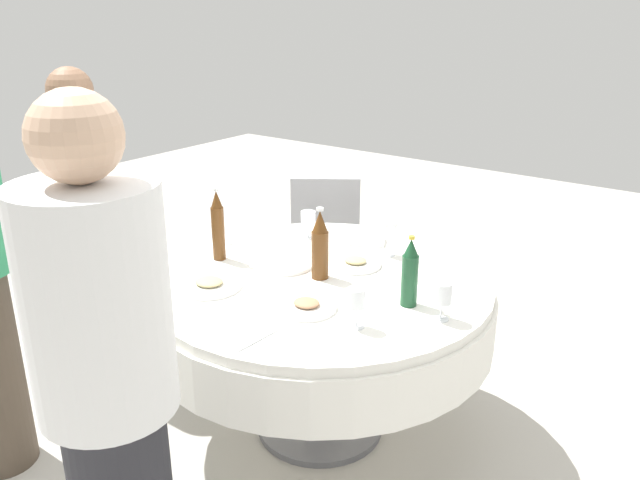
# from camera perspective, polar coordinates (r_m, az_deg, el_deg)

# --- Properties ---
(ground_plane) EXTENTS (10.00, 10.00, 0.00)m
(ground_plane) POSITION_cam_1_polar(r_m,az_deg,el_deg) (3.03, 0.00, -16.29)
(ground_plane) COLOR #B7B2A8
(dining_table) EXTENTS (1.44, 1.44, 0.74)m
(dining_table) POSITION_cam_1_polar(r_m,az_deg,el_deg) (2.72, 0.00, -6.19)
(dining_table) COLOR white
(dining_table) RESTS_ON ground_plane
(bottle_brown_east) EXTENTS (0.07, 0.07, 0.30)m
(bottle_brown_east) POSITION_cam_1_polar(r_m,az_deg,el_deg) (2.60, 0.01, -0.55)
(bottle_brown_east) COLOR #593314
(bottle_brown_east) RESTS_ON dining_table
(bottle_dark_green_outer) EXTENTS (0.06, 0.06, 0.28)m
(bottle_dark_green_outer) POSITION_cam_1_polar(r_m,az_deg,el_deg) (2.39, 8.00, -2.97)
(bottle_dark_green_outer) COLOR #194728
(bottle_dark_green_outer) RESTS_ON dining_table
(bottle_brown_north) EXTENTS (0.06, 0.06, 0.33)m
(bottle_brown_north) POSITION_cam_1_polar(r_m,az_deg,el_deg) (2.83, -9.07, 1.19)
(bottle_brown_north) COLOR #593314
(bottle_brown_north) RESTS_ON dining_table
(wine_glass_front) EXTENTS (0.07, 0.07, 0.14)m
(wine_glass_front) POSITION_cam_1_polar(r_m,az_deg,el_deg) (2.31, 10.81, -4.80)
(wine_glass_front) COLOR white
(wine_glass_front) RESTS_ON dining_table
(wine_glass_inner) EXTENTS (0.07, 0.07, 0.16)m
(wine_glass_inner) POSITION_cam_1_polar(r_m,az_deg,el_deg) (2.86, 6.17, 0.76)
(wine_glass_inner) COLOR white
(wine_glass_inner) RESTS_ON dining_table
(wine_glass_right) EXTENTS (0.07, 0.07, 0.13)m
(wine_glass_right) POSITION_cam_1_polar(r_m,az_deg,el_deg) (3.08, -1.06, 1.88)
(wine_glass_right) COLOR white
(wine_glass_right) RESTS_ON dining_table
(wine_glass_south) EXTENTS (0.06, 0.06, 0.15)m
(wine_glass_south) POSITION_cam_1_polar(r_m,az_deg,el_deg) (2.22, 3.25, -5.32)
(wine_glass_south) COLOR white
(wine_glass_south) RESTS_ON dining_table
(plate_near) EXTENTS (0.22, 0.22, 0.04)m
(plate_near) POSITION_cam_1_polar(r_m,az_deg,el_deg) (2.38, -1.20, -5.91)
(plate_near) COLOR white
(plate_near) RESTS_ON dining_table
(plate_west) EXTENTS (0.22, 0.22, 0.04)m
(plate_west) POSITION_cam_1_polar(r_m,az_deg,el_deg) (2.77, 3.16, -2.08)
(plate_west) COLOR white
(plate_west) RESTS_ON dining_table
(plate_far) EXTENTS (0.24, 0.24, 0.02)m
(plate_far) POSITION_cam_1_polar(r_m,az_deg,el_deg) (2.77, -3.18, -2.18)
(plate_far) COLOR white
(plate_far) RESTS_ON dining_table
(plate_rear) EXTENTS (0.26, 0.26, 0.04)m
(plate_rear) POSITION_cam_1_polar(r_m,az_deg,el_deg) (2.60, -9.82, -3.96)
(plate_rear) COLOR white
(plate_rear) RESTS_ON dining_table
(knife_outer) EXTENTS (0.17, 0.09, 0.00)m
(knife_outer) POSITION_cam_1_polar(r_m,az_deg,el_deg) (2.61, 9.13, -3.97)
(knife_outer) COLOR silver
(knife_outer) RESTS_ON dining_table
(fork_north) EXTENTS (0.17, 0.09, 0.00)m
(fork_north) POSITION_cam_1_polar(r_m,az_deg,el_deg) (3.02, -6.40, -0.43)
(fork_north) COLOR silver
(fork_north) RESTS_ON dining_table
(spoon_front) EXTENTS (0.03, 0.18, 0.00)m
(spoon_front) POSITION_cam_1_polar(r_m,az_deg,el_deg) (2.19, -5.62, -8.86)
(spoon_front) COLOR silver
(spoon_front) RESTS_ON dining_table
(folded_napkin) EXTENTS (0.23, 0.23, 0.02)m
(folded_napkin) POSITION_cam_1_polar(r_m,az_deg,el_deg) (3.07, 4.19, 0.17)
(folded_napkin) COLOR white
(folded_napkin) RESTS_ON dining_table
(person_east) EXTENTS (0.34, 0.34, 1.54)m
(person_east) POSITION_cam_1_polar(r_m,az_deg,el_deg) (3.36, -20.02, 1.72)
(person_east) COLOR slate
(person_east) RESTS_ON ground_plane
(person_outer) EXTENTS (0.34, 0.34, 1.64)m
(person_outer) POSITION_cam_1_polar(r_m,az_deg,el_deg) (1.72, -18.07, -13.98)
(person_outer) COLOR #26262B
(person_outer) RESTS_ON ground_plane
(chair_right) EXTENTS (0.56, 0.56, 0.87)m
(chair_right) POSITION_cam_1_polar(r_m,az_deg,el_deg) (3.87, 0.50, 0.86)
(chair_right) COLOR #99999E
(chair_right) RESTS_ON ground_plane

